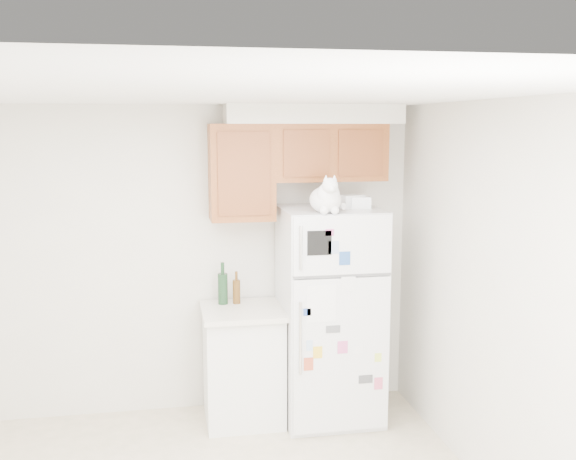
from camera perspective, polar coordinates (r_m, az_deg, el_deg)
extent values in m
cube|color=silver|center=(5.53, -9.25, -2.60)|extent=(3.80, 0.04, 2.50)
cube|color=silver|center=(4.12, 19.26, -7.00)|extent=(0.04, 4.00, 2.50)
cube|color=white|center=(3.43, -8.91, 11.44)|extent=(3.80, 4.00, 0.04)
cube|color=brown|center=(5.41, 3.45, 6.59)|extent=(0.90, 0.33, 0.45)
cube|color=brown|center=(5.29, -3.96, 4.90)|extent=(0.50, 0.33, 0.75)
cube|color=silver|center=(5.39, 2.15, 9.78)|extent=(1.40, 0.37, 0.15)
cube|color=silver|center=(5.41, 3.54, -7.12)|extent=(0.76, 0.72, 1.70)
cube|color=silver|center=(4.92, 4.67, -1.29)|extent=(0.74, 0.03, 0.44)
cube|color=silver|center=(5.13, 4.55, -10.56)|extent=(0.74, 0.03, 1.19)
cube|color=#59595B|center=(4.96, 4.64, -3.85)|extent=(0.74, 0.03, 0.02)
cylinder|color=silver|center=(4.81, 1.09, -1.54)|extent=(0.02, 0.02, 0.32)
cylinder|color=silver|center=(4.98, 1.06, -9.14)|extent=(0.02, 0.02, 0.55)
cube|color=black|center=(4.85, 2.68, -1.11)|extent=(0.18, 0.00, 0.18)
cube|color=white|center=(4.95, 2.87, -6.23)|extent=(0.22, 0.00, 0.28)
cube|color=silver|center=(4.97, 5.14, -4.58)|extent=(0.11, 0.00, 0.11)
cube|color=yellow|center=(5.06, 2.53, -10.31)|extent=(0.07, 0.00, 0.09)
cube|color=#CBE14F|center=(5.20, 7.63, -10.65)|extent=(0.05, 0.00, 0.07)
cube|color=white|center=(5.13, 5.93, -10.03)|extent=(0.08, 0.00, 0.06)
cube|color=#525357|center=(5.03, 3.84, -8.38)|extent=(0.11, 0.00, 0.06)
cube|color=#294AA5|center=(4.95, 1.64, -6.96)|extent=(0.06, 0.00, 0.05)
cube|color=#BA4A86|center=(4.86, 3.55, -0.21)|extent=(0.06, 0.00, 0.05)
cube|color=#244C92|center=(4.92, 4.83, -2.40)|extent=(0.08, 0.00, 0.10)
cube|color=#C24E30|center=(5.07, 1.76, -11.28)|extent=(0.07, 0.00, 0.10)
cube|color=#9EBCE0|center=(5.03, 1.84, -9.75)|extent=(0.05, 0.00, 0.08)
cube|color=#8A9FC4|center=(4.88, 3.88, -1.48)|extent=(0.08, 0.00, 0.09)
cube|color=#D05374|center=(5.28, 7.66, -12.75)|extent=(0.07, 0.00, 0.09)
cube|color=#454549|center=(5.23, 6.59, -12.44)|extent=(0.11, 0.00, 0.06)
cube|color=#CF5291|center=(5.09, 4.65, -9.87)|extent=(0.08, 0.00, 0.10)
cube|color=white|center=(5.48, -3.83, -11.44)|extent=(0.60, 0.60, 0.88)
cube|color=silver|center=(5.32, -3.85, -6.86)|extent=(0.64, 0.64, 0.04)
ellipsoid|color=white|center=(4.98, 3.19, 2.56)|extent=(0.23, 0.31, 0.20)
ellipsoid|color=white|center=(4.89, 3.44, 2.97)|extent=(0.17, 0.14, 0.19)
sphere|color=white|center=(4.84, 3.59, 3.75)|extent=(0.12, 0.12, 0.12)
cone|color=white|center=(4.83, 3.23, 4.43)|extent=(0.04, 0.04, 0.04)
cone|color=white|center=(4.84, 3.95, 4.43)|extent=(0.04, 0.04, 0.04)
cone|color=#D88C8C|center=(4.82, 3.25, 4.37)|extent=(0.02, 0.02, 0.03)
cone|color=#D88C8C|center=(4.83, 3.97, 4.38)|extent=(0.02, 0.02, 0.03)
sphere|color=white|center=(4.79, 3.73, 3.48)|extent=(0.05, 0.05, 0.05)
sphere|color=white|center=(4.86, 3.07, 1.67)|extent=(0.06, 0.06, 0.06)
sphere|color=white|center=(4.88, 3.99, 1.69)|extent=(0.06, 0.06, 0.06)
cylinder|color=white|center=(5.12, 3.96, 2.02)|extent=(0.14, 0.20, 0.07)
cube|color=white|center=(5.29, 5.37, 2.44)|extent=(0.21, 0.18, 0.10)
cube|color=white|center=(5.26, 6.19, 2.33)|extent=(0.17, 0.14, 0.09)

